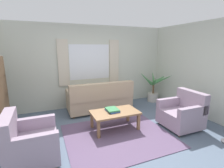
# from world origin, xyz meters

# --- Properties ---
(ground_plane) EXTENTS (6.24, 6.24, 0.00)m
(ground_plane) POSITION_xyz_m (0.00, 0.00, 0.00)
(ground_plane) COLOR slate
(wall_back) EXTENTS (5.32, 0.12, 2.60)m
(wall_back) POSITION_xyz_m (0.00, 2.26, 1.30)
(wall_back) COLOR beige
(wall_back) RESTS_ON ground_plane
(wall_right) EXTENTS (0.12, 4.40, 2.60)m
(wall_right) POSITION_xyz_m (2.66, 0.00, 1.30)
(wall_right) COLOR beige
(wall_right) RESTS_ON ground_plane
(window_with_curtains) EXTENTS (1.98, 0.07, 1.40)m
(window_with_curtains) POSITION_xyz_m (0.00, 2.18, 1.45)
(window_with_curtains) COLOR white
(area_rug) EXTENTS (2.25, 1.95, 0.01)m
(area_rug) POSITION_xyz_m (0.00, 0.00, 0.01)
(area_rug) COLOR #604C6B
(area_rug) RESTS_ON ground_plane
(couch) EXTENTS (1.90, 0.82, 0.92)m
(couch) POSITION_xyz_m (0.12, 1.57, 0.37)
(couch) COLOR tan
(couch) RESTS_ON ground_plane
(armchair_left) EXTENTS (0.83, 0.85, 0.88)m
(armchair_left) POSITION_xyz_m (-1.74, -0.19, 0.35)
(armchair_left) COLOR #998499
(armchair_left) RESTS_ON ground_plane
(armchair_right) EXTENTS (0.82, 0.84, 0.88)m
(armchair_right) POSITION_xyz_m (1.62, -0.20, 0.35)
(armchair_right) COLOR #998499
(armchair_right) RESTS_ON ground_plane
(coffee_table) EXTENTS (1.10, 0.64, 0.44)m
(coffee_table) POSITION_xyz_m (0.07, 0.32, 0.38)
(coffee_table) COLOR olive
(coffee_table) RESTS_ON ground_plane
(book_stack_on_table) EXTENTS (0.28, 0.36, 0.06)m
(book_stack_on_table) POSITION_xyz_m (0.02, 0.37, 0.47)
(book_stack_on_table) COLOR #335199
(book_stack_on_table) RESTS_ON coffee_table
(potted_plant) EXTENTS (1.12, 1.05, 1.07)m
(potted_plant) POSITION_xyz_m (2.20, 1.74, 0.44)
(potted_plant) COLOR #B7B2A8
(potted_plant) RESTS_ON ground_plane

